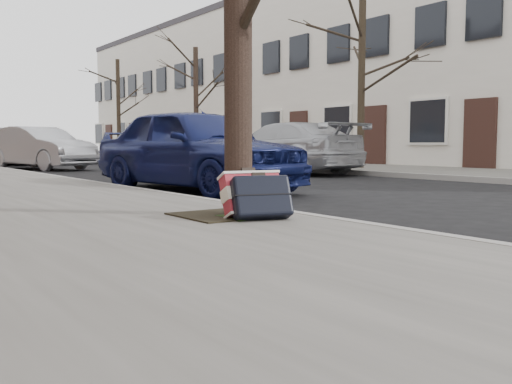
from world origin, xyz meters
TOP-DOWN VIEW (x-y plane):
  - ground at (0.00, 0.00)m, footprint 120.00×120.00m
  - far_sidewalk at (7.80, 15.00)m, footprint 4.00×70.00m
  - house_far at (13.15, 16.00)m, footprint 6.70×40.00m
  - dirt_patch at (-2.00, 1.20)m, footprint 0.85×0.85m
  - suitcase_red at (-1.86, 0.90)m, footprint 0.61×0.40m
  - suitcase_navy at (-1.88, 0.73)m, footprint 0.62×0.46m
  - car_near_front at (-0.03, 5.16)m, footprint 2.32×4.51m
  - car_near_mid at (0.06, 15.12)m, footprint 2.68×4.33m
  - car_near_back at (0.08, 20.58)m, footprint 3.54×5.63m
  - car_far_front at (4.80, 8.74)m, footprint 2.28×4.88m
  - car_far_back at (4.74, 17.65)m, footprint 2.90×4.66m
  - tree_far_a at (7.20, 8.19)m, footprint 0.21×0.21m
  - tree_far_b at (7.20, 17.69)m, footprint 0.21×0.21m
  - tree_far_c at (7.20, 26.07)m, footprint 0.22×0.22m

SIDE VIEW (x-z plane):
  - ground at x=0.00m, z-range 0.00..0.00m
  - far_sidewalk at x=7.80m, z-range 0.00..0.12m
  - dirt_patch at x=-2.00m, z-range 0.12..0.14m
  - suitcase_navy at x=-1.88m, z-range 0.12..0.55m
  - suitcase_red at x=-1.86m, z-range 0.12..0.56m
  - car_near_mid at x=0.06m, z-range 0.00..1.35m
  - car_far_front at x=4.80m, z-range 0.00..1.38m
  - car_near_back at x=0.08m, z-range 0.00..1.45m
  - car_near_front at x=-0.03m, z-range 0.00..1.47m
  - car_far_back at x=4.74m, z-range 0.00..1.48m
  - tree_far_b at x=7.20m, z-range 0.12..4.84m
  - tree_far_a at x=7.20m, z-range 0.12..4.99m
  - tree_far_c at x=7.20m, z-range 0.12..5.32m
  - house_far at x=13.15m, z-range 0.00..7.20m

